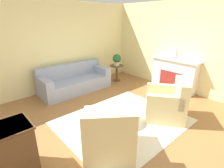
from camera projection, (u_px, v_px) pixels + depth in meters
The scene contains 12 objects.
ground_plane at pixel (123, 122), 4.07m from camera, with size 16.00×16.00×0.00m, color #996638.
wall_back at pixel (59, 47), 5.65m from camera, with size 9.81×0.12×2.80m.
wall_right at pixel (190, 48), 5.37m from camera, with size 0.12×9.64×2.80m.
rug at pixel (123, 122), 4.07m from camera, with size 2.74×2.29×0.01m.
couch at pixel (75, 81), 5.75m from camera, with size 2.29×0.89×0.87m.
armchair_left at pixel (108, 137), 2.98m from camera, with size 1.18×1.19×0.96m.
armchair_right at pixel (167, 104), 4.13m from camera, with size 1.18×1.19×0.96m.
ottoman_table at pixel (117, 112), 3.96m from camera, with size 0.71×0.71×0.40m.
side_table at pixel (117, 70), 6.62m from camera, with size 0.53×0.53×0.61m.
fireplace at pixel (174, 74), 5.72m from camera, with size 0.44×1.55×1.07m.
vase_mantel_near at pixel (176, 55), 5.49m from camera, with size 0.16×0.16×0.29m.
potted_plant_on_side_table at pixel (117, 59), 6.47m from camera, with size 0.31×0.31×0.42m.
Camera 1 is at (-2.51, -2.45, 2.27)m, focal length 28.00 mm.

